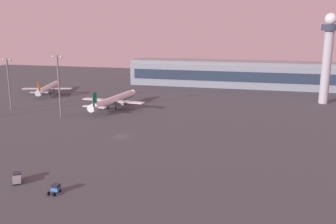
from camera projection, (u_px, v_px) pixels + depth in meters
name	position (u px, v px, depth m)	size (l,w,h in m)	color
ground_plane	(121.00, 137.00, 128.78)	(416.00, 416.00, 0.00)	#424449
terminal_building	(246.00, 74.00, 234.69)	(149.25, 22.40, 16.40)	gray
control_tower	(328.00, 53.00, 179.74)	(8.00, 8.00, 44.10)	#A8A8B2
airplane_far_stand	(114.00, 100.00, 172.34)	(31.53, 40.41, 10.36)	white
airplane_terminal_side	(48.00, 88.00, 208.89)	(27.75, 35.34, 9.23)	silver
pushback_tug	(56.00, 188.00, 85.00)	(2.00, 3.18, 2.05)	#3372BF
cargo_loader	(17.00, 178.00, 90.65)	(3.91, 4.54, 2.25)	gray
apron_light_east	(9.00, 81.00, 166.71)	(4.80, 0.90, 23.76)	slate
apron_light_central	(59.00, 82.00, 153.39)	(4.80, 0.90, 26.19)	slate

